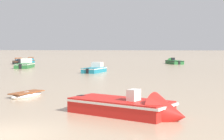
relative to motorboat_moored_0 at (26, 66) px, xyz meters
name	(u,v)px	position (x,y,z in m)	size (l,w,h in m)	color
ground_plane	(5,135)	(19.15, -44.08, -0.37)	(800.00, 800.00, 0.00)	tan
motorboat_moored_0	(26,66)	(0.00, 0.00, 0.00)	(3.28, 6.64, 2.42)	#23602D
motorboat_moored_2	(31,61)	(-7.97, 20.02, -0.08)	(3.74, 5.22, 1.89)	#197084
motorboat_moored_3	(97,70)	(14.68, -8.48, -0.04)	(2.81, 5.82, 2.13)	#197084
motorboat_moored_6	(18,63)	(-6.77, 11.10, -0.05)	(4.47, 5.58, 2.06)	black
motorboat_moored_7	(136,110)	(23.95, -39.29, -0.06)	(6.76, 4.61, 2.20)	red
motorboat_moored_9	(173,62)	(25.19, 19.07, -0.08)	(4.34, 6.49, 2.11)	#23602D
rowboat_moored_1	(27,95)	(15.37, -33.62, -0.23)	(1.84, 3.26, 0.49)	white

